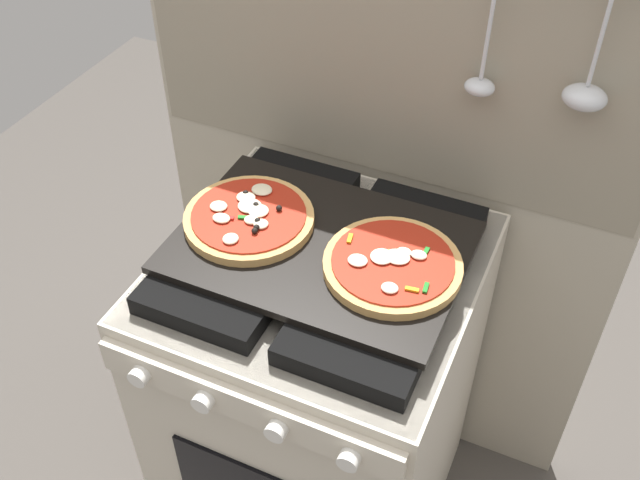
% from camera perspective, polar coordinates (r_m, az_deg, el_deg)
% --- Properties ---
extents(kitchen_backsplash, '(1.10, 0.09, 1.55)m').
position_cam_1_polar(kitchen_backsplash, '(1.70, 4.73, 3.40)').
color(kitchen_backsplash, '#B2A893').
rests_on(kitchen_backsplash, ground_plane).
extents(stove, '(0.60, 0.64, 0.90)m').
position_cam_1_polar(stove, '(1.73, -0.02, -11.79)').
color(stove, beige).
rests_on(stove, ground_plane).
extents(baking_tray, '(0.54, 0.38, 0.02)m').
position_cam_1_polar(baking_tray, '(1.39, 0.00, -0.55)').
color(baking_tray, black).
rests_on(baking_tray, stove).
extents(pizza_left, '(0.25, 0.25, 0.03)m').
position_cam_1_polar(pizza_left, '(1.42, -5.57, 1.68)').
color(pizza_left, tan).
rests_on(pizza_left, baking_tray).
extents(pizza_right, '(0.25, 0.25, 0.03)m').
position_cam_1_polar(pizza_right, '(1.33, 5.61, -1.90)').
color(pizza_right, tan).
rests_on(pizza_right, baking_tray).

